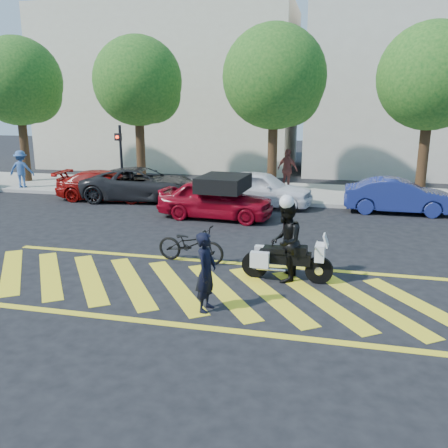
% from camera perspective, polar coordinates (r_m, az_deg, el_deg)
% --- Properties ---
extents(ground, '(90.00, 90.00, 0.00)m').
position_cam_1_polar(ground, '(11.06, -2.90, -7.71)').
color(ground, black).
rests_on(ground, ground).
extents(sidewalk, '(60.00, 5.00, 0.15)m').
position_cam_1_polar(sidewalk, '(22.39, 5.72, 3.81)').
color(sidewalk, '#9E998E').
rests_on(sidewalk, ground).
extents(crosswalk, '(12.33, 4.00, 0.01)m').
position_cam_1_polar(crosswalk, '(11.07, -3.09, -7.67)').
color(crosswalk, yellow).
rests_on(crosswalk, ground).
extents(building_left, '(16.00, 8.00, 10.00)m').
position_cam_1_polar(building_left, '(32.71, -6.33, 15.78)').
color(building_left, beige).
rests_on(building_left, ground).
extents(tree_far_left, '(4.40, 4.40, 7.41)m').
position_cam_1_polar(tree_far_left, '(27.00, -23.23, 15.16)').
color(tree_far_left, black).
rests_on(tree_far_left, ground).
extents(tree_left, '(4.20, 4.20, 7.26)m').
position_cam_1_polar(tree_left, '(23.79, -9.97, 16.20)').
color(tree_left, black).
rests_on(tree_left, ground).
extents(tree_center, '(4.60, 4.60, 7.56)m').
position_cam_1_polar(tree_center, '(22.09, 6.42, 16.74)').
color(tree_center, black).
rests_on(tree_center, ground).
extents(tree_right, '(4.40, 4.40, 7.41)m').
position_cam_1_polar(tree_right, '(22.22, 23.94, 15.50)').
color(tree_right, black).
rests_on(tree_right, ground).
extents(signal_pole, '(0.28, 0.43, 3.20)m').
position_cam_1_polar(signal_pole, '(21.82, -12.35, 8.18)').
color(signal_pole, black).
rests_on(signal_pole, ground).
extents(officer_bike, '(0.44, 0.63, 1.66)m').
position_cam_1_polar(officer_bike, '(9.64, -2.17, -5.81)').
color(officer_bike, black).
rests_on(officer_bike, ground).
extents(bicycle, '(1.95, 0.89, 0.99)m').
position_cam_1_polar(bicycle, '(12.67, -4.03, -2.45)').
color(bicycle, black).
rests_on(bicycle, ground).
extents(police_motorcycle, '(2.19, 0.71, 0.97)m').
position_cam_1_polar(police_motorcycle, '(11.46, 7.40, -4.22)').
color(police_motorcycle, black).
rests_on(police_motorcycle, ground).
extents(officer_moto, '(0.77, 0.97, 1.93)m').
position_cam_1_polar(officer_moto, '(11.32, 7.40, -2.11)').
color(officer_moto, black).
rests_on(officer_moto, ground).
extents(red_convertible, '(4.35, 2.00, 1.44)m').
position_cam_1_polar(red_convertible, '(17.44, -1.00, 3.03)').
color(red_convertible, maroon).
rests_on(red_convertible, ground).
extents(parked_left, '(4.52, 2.10, 1.28)m').
position_cam_1_polar(parked_left, '(21.44, -13.91, 4.52)').
color(parked_left, maroon).
rests_on(parked_left, ground).
extents(parked_mid_left, '(5.39, 2.96, 1.43)m').
position_cam_1_polar(parked_mid_left, '(21.00, -9.83, 4.74)').
color(parked_mid_left, black).
rests_on(parked_mid_left, ground).
extents(parked_mid_right, '(4.46, 2.13, 1.47)m').
position_cam_1_polar(parked_mid_right, '(19.56, 4.35, 4.28)').
color(parked_mid_right, white).
rests_on(parked_mid_right, ground).
extents(parked_right, '(4.07, 1.44, 1.34)m').
position_cam_1_polar(parked_right, '(19.49, 20.24, 3.19)').
color(parked_right, navy).
rests_on(parked_right, ground).
extents(pedestrian_left, '(1.28, 0.91, 1.79)m').
position_cam_1_polar(pedestrian_left, '(25.07, -23.19, 6.10)').
color(pedestrian_left, '#375B98').
rests_on(pedestrian_left, sidewalk).
extents(pedestrian_right, '(1.20, 0.96, 1.91)m').
position_cam_1_polar(pedestrian_right, '(22.71, 7.65, 6.54)').
color(pedestrian_right, brown).
rests_on(pedestrian_right, sidewalk).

